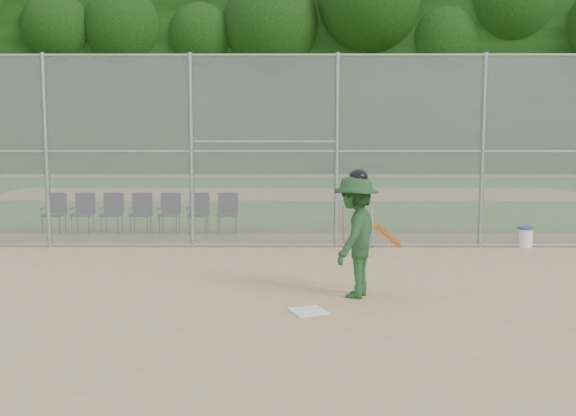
{
  "coord_description": "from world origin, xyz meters",
  "views": [
    {
      "loc": [
        0.05,
        -8.24,
        2.27
      ],
      "look_at": [
        0.0,
        2.5,
        1.1
      ],
      "focal_mm": 40.0,
      "sensor_mm": 36.0,
      "label": 1
    }
  ],
  "objects_px": {
    "home_plate": "(308,311)",
    "water_cooler": "(525,237)",
    "chair_0": "(54,213)",
    "batter_at_plate": "(356,235)"
  },
  "relations": [
    {
      "from": "water_cooler",
      "to": "chair_0",
      "type": "height_order",
      "value": "chair_0"
    },
    {
      "from": "batter_at_plate",
      "to": "water_cooler",
      "type": "bearing_deg",
      "value": 46.78
    },
    {
      "from": "home_plate",
      "to": "batter_at_plate",
      "type": "xyz_separation_m",
      "value": [
        0.69,
        0.84,
        0.88
      ]
    },
    {
      "from": "batter_at_plate",
      "to": "water_cooler",
      "type": "relative_size",
      "value": 4.31
    },
    {
      "from": "batter_at_plate",
      "to": "chair_0",
      "type": "height_order",
      "value": "batter_at_plate"
    },
    {
      "from": "home_plate",
      "to": "chair_0",
      "type": "bearing_deg",
      "value": 130.23
    },
    {
      "from": "batter_at_plate",
      "to": "chair_0",
      "type": "xyz_separation_m",
      "value": [
        -6.61,
        6.15,
        -0.41
      ]
    },
    {
      "from": "batter_at_plate",
      "to": "home_plate",
      "type": "bearing_deg",
      "value": -129.53
    },
    {
      "from": "batter_at_plate",
      "to": "water_cooler",
      "type": "distance_m",
      "value": 5.85
    },
    {
      "from": "home_plate",
      "to": "water_cooler",
      "type": "height_order",
      "value": "water_cooler"
    }
  ]
}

